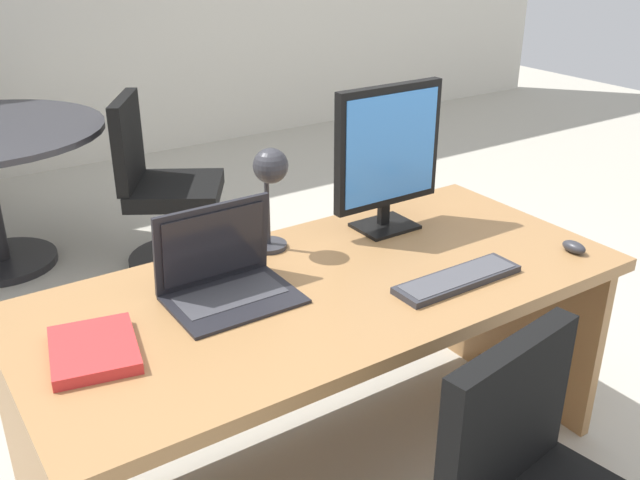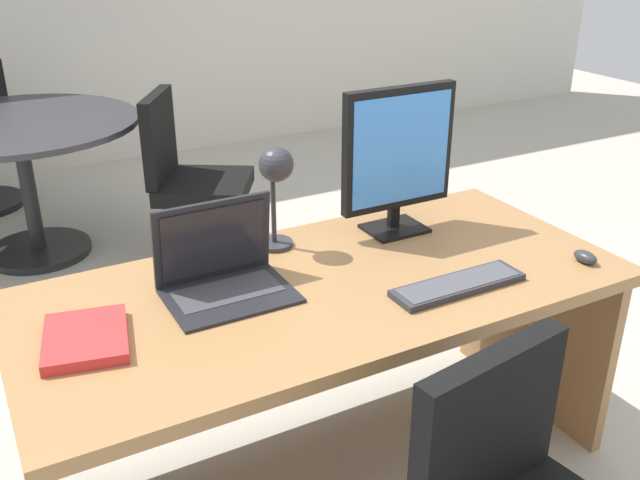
# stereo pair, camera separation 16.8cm
# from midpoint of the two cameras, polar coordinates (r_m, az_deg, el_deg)

# --- Properties ---
(ground) EXTENTS (12.00, 12.00, 0.00)m
(ground) POSITION_cam_midpoint_polar(r_m,az_deg,el_deg) (3.65, -14.16, -4.14)
(ground) COLOR #B7B2A3
(desk) EXTENTS (1.80, 0.82, 0.72)m
(desk) POSITION_cam_midpoint_polar(r_m,az_deg,el_deg) (2.23, -2.26, -7.29)
(desk) COLOR #9E7042
(desk) RESTS_ON ground
(monitor) EXTENTS (0.41, 0.16, 0.49)m
(monitor) POSITION_cam_midpoint_polar(r_m,az_deg,el_deg) (2.36, 3.45, 7.05)
(monitor) COLOR black
(monitor) RESTS_ON desk
(laptop) EXTENTS (0.35, 0.27, 0.26)m
(laptop) POSITION_cam_midpoint_polar(r_m,az_deg,el_deg) (2.04, -10.22, -2.25)
(laptop) COLOR black
(laptop) RESTS_ON desk
(keyboard) EXTENTS (0.41, 0.11, 0.02)m
(keyboard) POSITION_cam_midpoint_polar(r_m,az_deg,el_deg) (2.11, 8.75, -3.16)
(keyboard) COLOR #2D2D33
(keyboard) RESTS_ON desk
(mouse) EXTENTS (0.05, 0.08, 0.04)m
(mouse) POSITION_cam_midpoint_polar(r_m,az_deg,el_deg) (2.38, 17.81, -0.58)
(mouse) COLOR #2D2D33
(mouse) RESTS_ON desk
(desk_lamp) EXTENTS (0.12, 0.15, 0.34)m
(desk_lamp) POSITION_cam_midpoint_polar(r_m,az_deg,el_deg) (2.21, -6.19, 4.87)
(desk_lamp) COLOR #2D2D33
(desk_lamp) RESTS_ON desk
(book) EXTENTS (0.25, 0.29, 0.03)m
(book) POSITION_cam_midpoint_polar(r_m,az_deg,el_deg) (1.87, -20.16, -8.35)
(book) COLOR red
(book) RESTS_ON desk
(meeting_chair_near) EXTENTS (0.64, 0.63, 0.90)m
(meeting_chair_near) POSITION_cam_midpoint_polar(r_m,az_deg,el_deg) (3.80, -13.58, 3.18)
(meeting_chair_near) COLOR black
(meeting_chair_near) RESTS_ON ground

